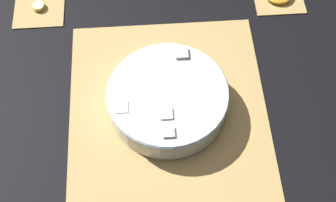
% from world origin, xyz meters
% --- Properties ---
extents(ground_plane, '(6.00, 6.00, 0.00)m').
position_xyz_m(ground_plane, '(0.00, 0.00, 0.00)').
color(ground_plane, black).
extents(bamboo_mat_center, '(0.47, 0.43, 0.01)m').
position_xyz_m(bamboo_mat_center, '(-0.00, 0.00, 0.00)').
color(bamboo_mat_center, tan).
rests_on(bamboo_mat_center, ground_plane).
extents(coaster_mat_near_left, '(0.12, 0.12, 0.01)m').
position_xyz_m(coaster_mat_near_left, '(-0.31, -0.30, 0.00)').
color(coaster_mat_near_left, tan).
rests_on(coaster_mat_near_left, ground_plane).
extents(fruit_salad_bowl, '(0.26, 0.26, 0.07)m').
position_xyz_m(fruit_salad_bowl, '(-0.00, -0.00, 0.04)').
color(fruit_salad_bowl, silver).
rests_on(fruit_salad_bowl, bamboo_mat_center).
extents(banana_coin_single, '(0.03, 0.03, 0.01)m').
position_xyz_m(banana_coin_single, '(-0.31, -0.30, 0.01)').
color(banana_coin_single, '#F7EFC6').
rests_on(banana_coin_single, coaster_mat_near_left).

